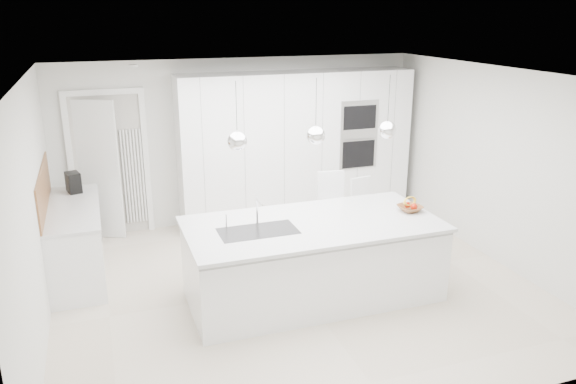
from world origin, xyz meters
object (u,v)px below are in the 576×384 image
object	(u,v)px
island_base	(314,263)
bar_stool_left	(334,216)
espresso_machine	(73,182)
bar_stool_right	(363,216)
fruit_bowl	(410,208)

from	to	relation	value
island_base	bar_stool_left	size ratio (longest dim) A/B	2.45
espresso_machine	bar_stool_left	size ratio (longest dim) A/B	0.23
espresso_machine	bar_stool_left	bearing A→B (deg)	-33.78
espresso_machine	bar_stool_left	world-z (taller)	espresso_machine
island_base	espresso_machine	distance (m)	3.34
bar_stool_right	island_base	bearing A→B (deg)	-147.95
fruit_bowl	espresso_machine	size ratio (longest dim) A/B	1.07
island_base	fruit_bowl	bearing A→B (deg)	0.89
espresso_machine	island_base	bearing A→B (deg)	-53.93
island_base	bar_stool_left	bearing A→B (deg)	55.04
island_base	bar_stool_left	xyz separation A→B (m)	(0.67, 0.96, 0.14)
bar_stool_right	fruit_bowl	bearing A→B (deg)	-94.88
fruit_bowl	island_base	bearing A→B (deg)	-179.11
bar_stool_left	bar_stool_right	xyz separation A→B (m)	(0.46, 0.05, -0.07)
island_base	bar_stool_right	distance (m)	1.52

